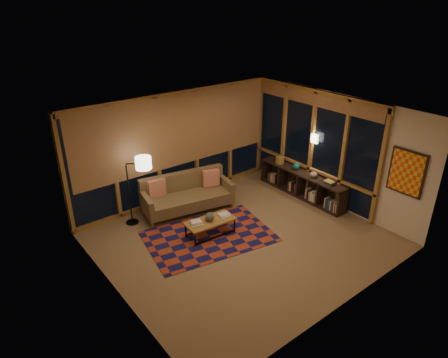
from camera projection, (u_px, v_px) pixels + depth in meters
floor at (242, 239)px, 8.40m from camera, size 5.50×5.00×0.01m
ceiling at (245, 115)px, 7.25m from camera, size 5.50×5.00×0.01m
walls at (244, 182)px, 7.82m from camera, size 5.51×5.01×2.70m
window_wall_back at (177, 147)px, 9.55m from camera, size 5.30×0.16×2.60m
window_wall_right at (311, 144)px, 9.75m from camera, size 0.16×3.70×2.60m
wall_art at (407, 173)px, 7.98m from camera, size 0.06×0.74×0.94m
wall_sconce at (315, 139)px, 9.52m from camera, size 0.12×0.18×0.22m
sofa at (188, 194)px, 9.34m from camera, size 2.21×1.23×0.86m
pillow_left at (156, 188)px, 9.15m from camera, size 0.43×0.17×0.42m
pillow_right at (211, 179)px, 9.65m from camera, size 0.43×0.26×0.40m
area_rug at (209, 236)px, 8.50m from camera, size 2.89×2.19×0.01m
coffee_table at (210, 227)px, 8.50m from camera, size 1.10×0.57×0.35m
book_stack_a at (196, 223)px, 8.27m from camera, size 0.31×0.27×0.07m
book_stack_b at (224, 215)px, 8.58m from camera, size 0.25×0.20×0.05m
ceramic_pot at (209, 217)px, 8.37m from camera, size 0.23×0.23×0.19m
floor_lamp at (129, 191)px, 8.68m from camera, size 0.63×0.55×1.58m
bookshelf at (302, 184)px, 10.09m from camera, size 0.40×2.57×0.64m
basket at (280, 160)px, 10.46m from camera, size 0.24×0.24×0.17m
teal_bowl at (296, 166)px, 10.07m from camera, size 0.21×0.21×0.18m
vase at (314, 174)px, 9.66m from camera, size 0.19×0.19×0.19m
shelf_book_stack at (329, 182)px, 9.35m from camera, size 0.19×0.27×0.08m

